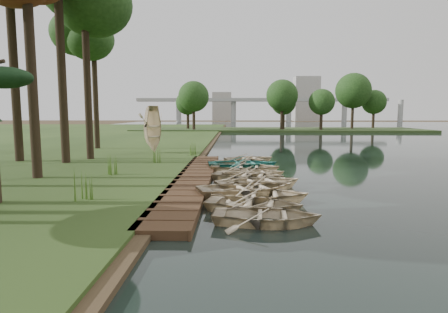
{
  "coord_description": "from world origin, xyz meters",
  "views": [
    {
      "loc": [
        0.24,
        -16.87,
        3.18
      ],
      "look_at": [
        -0.24,
        0.99,
        1.11
      ],
      "focal_mm": 30.0,
      "sensor_mm": 36.0,
      "label": 1
    }
  ],
  "objects_px": {
    "rowboat_0": "(267,213)",
    "rowboat_2": "(260,193)",
    "boardwalk": "(194,180)",
    "rowboat_1": "(254,202)",
    "stored_rowboat": "(153,148)"
  },
  "relations": [
    {
      "from": "rowboat_0",
      "to": "rowboat_2",
      "type": "xyz_separation_m",
      "value": [
        -0.02,
        2.59,
        0.03
      ]
    },
    {
      "from": "rowboat_2",
      "to": "rowboat_0",
      "type": "bearing_deg",
      "value": -177.35
    },
    {
      "from": "boardwalk",
      "to": "rowboat_0",
      "type": "height_order",
      "value": "rowboat_0"
    },
    {
      "from": "rowboat_2",
      "to": "rowboat_1",
      "type": "bearing_deg",
      "value": 170.02
    },
    {
      "from": "rowboat_1",
      "to": "stored_rowboat",
      "type": "relative_size",
      "value": 0.92
    },
    {
      "from": "boardwalk",
      "to": "rowboat_1",
      "type": "bearing_deg",
      "value": -64.54
    },
    {
      "from": "rowboat_2",
      "to": "stored_rowboat",
      "type": "relative_size",
      "value": 1.0
    },
    {
      "from": "rowboat_0",
      "to": "stored_rowboat",
      "type": "xyz_separation_m",
      "value": [
        -6.83,
        16.75,
        0.28
      ]
    },
    {
      "from": "boardwalk",
      "to": "rowboat_1",
      "type": "height_order",
      "value": "rowboat_1"
    },
    {
      "from": "boardwalk",
      "to": "rowboat_0",
      "type": "relative_size",
      "value": 5.17
    },
    {
      "from": "rowboat_0",
      "to": "rowboat_2",
      "type": "distance_m",
      "value": 2.59
    },
    {
      "from": "rowboat_1",
      "to": "boardwalk",
      "type": "bearing_deg",
      "value": 38.26
    },
    {
      "from": "rowboat_1",
      "to": "stored_rowboat",
      "type": "xyz_separation_m",
      "value": [
        -6.54,
        15.42,
        0.28
      ]
    },
    {
      "from": "rowboat_1",
      "to": "rowboat_0",
      "type": "bearing_deg",
      "value": -154.78
    },
    {
      "from": "boardwalk",
      "to": "rowboat_0",
      "type": "distance_m",
      "value": 7.1
    }
  ]
}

